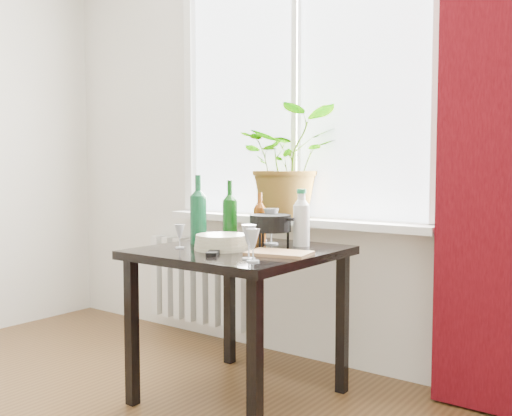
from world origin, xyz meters
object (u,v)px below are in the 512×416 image
Objects in this scene: potted_plant at (289,162)px; cleaning_bottle at (301,217)px; wine_bottle_right at (230,211)px; wineglass_front_left at (180,236)px; tv_remote at (214,252)px; cutting_board at (279,253)px; wineglass_far_right at (253,245)px; plate_stack at (222,242)px; fondue_pot at (270,231)px; wine_bottle_left at (198,209)px; radiator at (198,281)px; table at (240,267)px; bottle_amber at (260,217)px; wineglass_front_right at (249,242)px; wineglass_back_left at (261,226)px; wineglass_back_center at (271,226)px.

potted_plant reaches higher than cleaning_bottle.
wineglass_front_left is (-0.04, -0.33, -0.11)m from wine_bottle_right.
tv_remote is (-0.17, -0.46, -0.13)m from cleaning_bottle.
tv_remote is (0.22, -0.38, -0.16)m from wine_bottle_right.
wine_bottle_right is 1.19× the size of cutting_board.
wineglass_far_right is 0.53× the size of plate_stack.
fondue_pot is (0.21, -0.48, -0.34)m from potted_plant.
wine_bottle_right is 0.66m from wineglass_far_right.
radiator is at bearing 132.73° from wine_bottle_left.
table is at bearing -105.25° from fondue_pot.
bottle_amber is 1.90× the size of wineglass_far_right.
wineglass_far_right is at bearing -37.62° from wineglass_front_right.
wine_bottle_right is 1.23× the size of bottle_amber.
potted_plant is 5.43× the size of wineglass_front_left.
cutting_board is at bearing 4.64° from plate_stack.
wine_bottle_right is at bearing -167.85° from cleaning_bottle.
plate_stack is at bearing -21.72° from wine_bottle_left.
wine_bottle_left is at bearing -136.29° from bottle_amber.
plate_stack is (-0.28, 0.15, -0.04)m from wineglass_front_right.
cutting_board is at bearing 95.10° from wineglass_far_right.
cleaning_bottle is at bearing 12.15° from wine_bottle_right.
cleaning_bottle is (1.04, -0.38, 0.50)m from radiator.
table is 0.33m from wineglass_front_left.
wineglass_back_left reaches higher than table.
cleaning_bottle is 0.51m from tv_remote.
fondue_pot reaches higher than wineglass_far_right.
wineglass_back_center reaches higher than cutting_board.
table is 3.23× the size of plate_stack.
tv_remote is at bearing 174.81° from wineglass_front_right.
plate_stack reaches higher than tv_remote.
radiator is at bearing 143.46° from table.
cleaning_bottle is (0.31, -0.36, -0.28)m from potted_plant.
potted_plant is at bearing 120.17° from cutting_board.
bottle_amber is 1.41× the size of wineglass_back_center.
radiator is 1.27× the size of potted_plant.
table is 0.23m from fondue_pot.
wineglass_front_left reaches higher than plate_stack.
wine_bottle_right reaches higher than wineglass_far_right.
wineglass_front_left is (-0.15, -0.46, -0.02)m from wineglass_back_left.
wine_bottle_left is at bearing -118.43° from wine_bottle_right.
cleaning_bottle is at bearing 11.89° from wineglass_back_center.
wineglass_front_right is 0.93× the size of wineglass_back_left.
wineglass_back_left is at bearing 135.34° from cutting_board.
wineglass_back_center reaches higher than wineglass_front_left.
wineglass_back_left reaches higher than fondue_pot.
wine_bottle_left is at bearing 172.87° from cutting_board.
plate_stack is (0.20, 0.08, -0.02)m from wineglass_front_left.
tv_remote is (0.11, -0.51, -0.07)m from wineglass_back_left.
wineglass_back_left is 1.38× the size of wineglass_front_left.
wine_bottle_right is at bearing -155.79° from bottle_amber.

